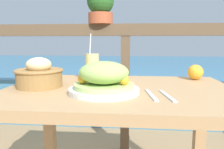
% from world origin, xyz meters
% --- Properties ---
extents(patio_table, '(1.02, 0.71, 0.71)m').
position_xyz_m(patio_table, '(0.00, 0.00, 0.60)').
color(patio_table, tan).
rests_on(patio_table, ground_plane).
extents(railing_fence, '(2.80, 0.08, 1.05)m').
position_xyz_m(railing_fence, '(0.00, 0.76, 0.79)').
color(railing_fence, brown).
rests_on(railing_fence, ground_plane).
extents(sea_backdrop, '(12.00, 4.00, 0.51)m').
position_xyz_m(sea_backdrop, '(0.00, 3.26, 0.25)').
color(sea_backdrop, teal).
rests_on(sea_backdrop, ground_plane).
extents(salad_plate, '(0.29, 0.29, 0.13)m').
position_xyz_m(salad_plate, '(-0.06, -0.10, 0.77)').
color(salad_plate, silver).
rests_on(salad_plate, patio_table).
extents(drink_glass, '(0.07, 0.07, 0.25)m').
position_xyz_m(drink_glass, '(-0.16, 0.19, 0.79)').
color(drink_glass, '#DBCC7F').
rests_on(drink_glass, patio_table).
extents(bread_basket, '(0.22, 0.22, 0.14)m').
position_xyz_m(bread_basket, '(-0.37, -0.01, 0.77)').
color(bread_basket, olive).
rests_on(bread_basket, patio_table).
extents(potted_plant, '(0.21, 0.21, 0.28)m').
position_xyz_m(potted_plant, '(-0.19, 0.76, 1.19)').
color(potted_plant, '#A34C2D').
rests_on(potted_plant, railing_fence).
extents(fork, '(0.04, 0.18, 0.00)m').
position_xyz_m(fork, '(0.13, -0.12, 0.72)').
color(fork, silver).
rests_on(fork, patio_table).
extents(knife, '(0.04, 0.18, 0.00)m').
position_xyz_m(knife, '(0.19, -0.13, 0.72)').
color(knife, silver).
rests_on(knife, patio_table).
extents(orange_near_basket, '(0.08, 0.08, 0.08)m').
position_xyz_m(orange_near_basket, '(0.40, 0.26, 0.76)').
color(orange_near_basket, '#F9A328').
rests_on(orange_near_basket, patio_table).
extents(orange_near_glass, '(0.08, 0.08, 0.08)m').
position_xyz_m(orange_near_glass, '(-0.04, 0.17, 0.75)').
color(orange_near_glass, '#F9A328').
rests_on(orange_near_glass, patio_table).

